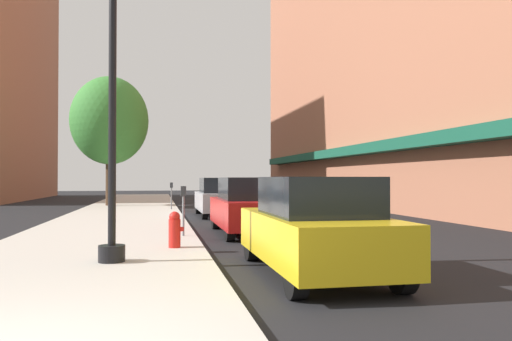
{
  "coord_description": "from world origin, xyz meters",
  "views": [
    {
      "loc": [
        1.38,
        -4.07,
        1.64
      ],
      "look_at": [
        5.77,
        17.93,
        1.99
      ],
      "focal_mm": 34.69,
      "sensor_mm": 36.0,
      "label": 1
    }
  ],
  "objects_px": {
    "lamppost": "(112,93)",
    "fire_hydrant": "(175,229)",
    "car_silver": "(219,197)",
    "parking_meter_near": "(183,204)",
    "tree_near": "(110,121)",
    "car_yellow": "(315,227)",
    "parking_meter_far": "(171,192)",
    "car_red": "(249,207)"
  },
  "relations": [
    {
      "from": "car_red",
      "to": "lamppost",
      "type": "bearing_deg",
      "value": -125.72
    },
    {
      "from": "parking_meter_far",
      "to": "tree_near",
      "type": "height_order",
      "value": "tree_near"
    },
    {
      "from": "parking_meter_far",
      "to": "car_silver",
      "type": "bearing_deg",
      "value": -60.21
    },
    {
      "from": "car_yellow",
      "to": "car_red",
      "type": "distance_m",
      "value": 6.21
    },
    {
      "from": "parking_meter_far",
      "to": "car_silver",
      "type": "distance_m",
      "value": 3.93
    },
    {
      "from": "lamppost",
      "to": "car_silver",
      "type": "distance_m",
      "value": 12.64
    },
    {
      "from": "lamppost",
      "to": "parking_meter_near",
      "type": "xyz_separation_m",
      "value": [
        1.48,
        3.83,
        -2.25
      ]
    },
    {
      "from": "parking_meter_near",
      "to": "car_silver",
      "type": "bearing_deg",
      "value": 76.45
    },
    {
      "from": "car_yellow",
      "to": "parking_meter_far",
      "type": "bearing_deg",
      "value": 96.82
    },
    {
      "from": "lamppost",
      "to": "parking_meter_far",
      "type": "distance_m",
      "value": 15.56
    },
    {
      "from": "fire_hydrant",
      "to": "parking_meter_near",
      "type": "distance_m",
      "value": 2.24
    },
    {
      "from": "parking_meter_far",
      "to": "tree_near",
      "type": "relative_size",
      "value": 0.18
    },
    {
      "from": "car_silver",
      "to": "parking_meter_near",
      "type": "bearing_deg",
      "value": -103.39
    },
    {
      "from": "tree_near",
      "to": "car_silver",
      "type": "height_order",
      "value": "tree_near"
    },
    {
      "from": "car_silver",
      "to": "parking_meter_far",
      "type": "bearing_deg",
      "value": 119.95
    },
    {
      "from": "fire_hydrant",
      "to": "tree_near",
      "type": "bearing_deg",
      "value": 99.67
    },
    {
      "from": "car_yellow",
      "to": "tree_near",
      "type": "bearing_deg",
      "value": 104.42
    },
    {
      "from": "fire_hydrant",
      "to": "parking_meter_near",
      "type": "bearing_deg",
      "value": 82.2
    },
    {
      "from": "lamppost",
      "to": "parking_meter_near",
      "type": "relative_size",
      "value": 4.5
    },
    {
      "from": "fire_hydrant",
      "to": "car_silver",
      "type": "distance_m",
      "value": 10.52
    },
    {
      "from": "tree_near",
      "to": "lamppost",
      "type": "bearing_deg",
      "value": -84.58
    },
    {
      "from": "lamppost",
      "to": "tree_near",
      "type": "distance_m",
      "value": 19.56
    },
    {
      "from": "lamppost",
      "to": "fire_hydrant",
      "type": "relative_size",
      "value": 7.47
    },
    {
      "from": "tree_near",
      "to": "car_yellow",
      "type": "relative_size",
      "value": 1.68
    },
    {
      "from": "lamppost",
      "to": "car_yellow",
      "type": "xyz_separation_m",
      "value": [
        3.43,
        -1.3,
        -2.39
      ]
    },
    {
      "from": "lamppost",
      "to": "car_silver",
      "type": "bearing_deg",
      "value": 73.93
    },
    {
      "from": "tree_near",
      "to": "car_yellow",
      "type": "height_order",
      "value": "tree_near"
    },
    {
      "from": "lamppost",
      "to": "fire_hydrant",
      "type": "xyz_separation_m",
      "value": [
        1.18,
        1.65,
        -2.68
      ]
    },
    {
      "from": "fire_hydrant",
      "to": "car_red",
      "type": "bearing_deg",
      "value": 55.4
    },
    {
      "from": "tree_near",
      "to": "car_yellow",
      "type": "bearing_deg",
      "value": -75.71
    },
    {
      "from": "tree_near",
      "to": "car_yellow",
      "type": "distance_m",
      "value": 21.75
    },
    {
      "from": "parking_meter_far",
      "to": "fire_hydrant",
      "type": "bearing_deg",
      "value": -91.25
    },
    {
      "from": "tree_near",
      "to": "car_red",
      "type": "height_order",
      "value": "tree_near"
    },
    {
      "from": "fire_hydrant",
      "to": "car_yellow",
      "type": "height_order",
      "value": "car_yellow"
    },
    {
      "from": "fire_hydrant",
      "to": "car_silver",
      "type": "xyz_separation_m",
      "value": [
        2.25,
        10.27,
        0.29
      ]
    },
    {
      "from": "car_yellow",
      "to": "car_red",
      "type": "bearing_deg",
      "value": 90.14
    },
    {
      "from": "car_red",
      "to": "car_silver",
      "type": "height_order",
      "value": "same"
    },
    {
      "from": "tree_near",
      "to": "car_silver",
      "type": "xyz_separation_m",
      "value": [
        5.27,
        -7.48,
        -4.05
      ]
    },
    {
      "from": "parking_meter_near",
      "to": "tree_near",
      "type": "bearing_deg",
      "value": 102.04
    },
    {
      "from": "tree_near",
      "to": "car_red",
      "type": "distance_m",
      "value": 15.95
    },
    {
      "from": "parking_meter_near",
      "to": "fire_hydrant",
      "type": "bearing_deg",
      "value": -97.8
    },
    {
      "from": "car_silver",
      "to": "car_yellow",
      "type": "bearing_deg",
      "value": -89.84
    }
  ]
}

